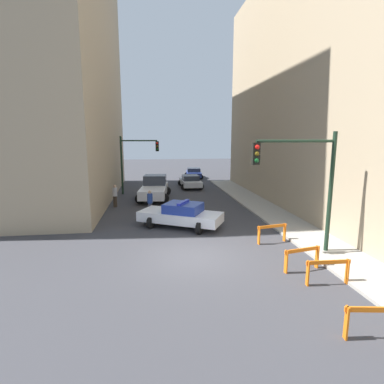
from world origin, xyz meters
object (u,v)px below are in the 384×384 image
barrier_front (376,317)px  barrier_back (302,255)px  pedestrian_crossing (150,202)px  parked_car_mid (194,173)px  barrier_corner (272,231)px  pedestrian_corner (115,196)px  traffic_light_near (306,175)px  white_truck (154,188)px  parked_car_near (190,181)px  barrier_mid (328,268)px  police_car (181,215)px  traffic_light_far (134,157)px

barrier_front → barrier_back: bearing=88.0°
pedestrian_crossing → parked_car_mid: bearing=29.8°
barrier_corner → barrier_front: bearing=-91.7°
pedestrian_corner → barrier_corner: 12.27m
traffic_light_near → white_truck: size_ratio=0.93×
barrier_corner → barrier_back: bearing=-91.3°
parked_car_near → pedestrian_crossing: bearing=-112.2°
parked_car_near → parked_car_mid: size_ratio=0.97×
barrier_mid → parked_car_near: bearing=95.8°
parked_car_mid → barrier_corner: size_ratio=2.82×
barrier_mid → barrier_corner: same height
white_truck → barrier_back: (5.50, -14.65, -0.29)m
barrier_back → barrier_mid: bearing=-74.8°
traffic_light_near → barrier_back: bearing=-116.8°
parked_car_near → barrier_corner: parked_car_near is taller
police_car → white_truck: white_truck is taller
parked_car_mid → pedestrian_corner: 17.10m
white_truck → barrier_corner: (5.57, -11.54, -0.29)m
traffic_light_near → pedestrian_crossing: traffic_light_near is taller
traffic_light_near → parked_car_near: traffic_light_near is taller
traffic_light_far → parked_car_near: size_ratio=1.20×
barrier_back → pedestrian_corner: bearing=125.1°
traffic_light_near → barrier_corner: size_ratio=3.29×
white_truck → parked_car_mid: white_truck is taller
parked_car_near → barrier_mid: 21.12m
barrier_mid → barrier_back: 1.24m
parked_car_mid → traffic_light_far: bearing=-118.7°
police_car → parked_car_mid: 21.11m
barrier_back → parked_car_mid: bearing=91.0°
parked_car_near → pedestrian_corner: 10.25m
police_car → traffic_light_far: bearing=44.7°
traffic_light_near → barrier_front: size_ratio=3.27×
traffic_light_far → parked_car_near: 6.63m
traffic_light_near → barrier_corner: bearing=114.2°
parked_car_near → barrier_front: 23.92m
parked_car_mid → pedestrian_crossing: size_ratio=2.69×
barrier_front → barrier_mid: (0.47, 2.85, 0.00)m
white_truck → pedestrian_crossing: 5.43m
parked_car_near → white_truck: bearing=-127.0°
parked_car_near → parked_car_mid: same height
police_car → barrier_back: size_ratio=3.18×
parked_car_near → parked_car_mid: 7.42m
barrier_front → police_car: bearing=110.7°
parked_car_mid → barrier_mid: parked_car_mid is taller
pedestrian_crossing → pedestrian_corner: size_ratio=1.00×
traffic_light_near → barrier_front: traffic_light_near is taller
traffic_light_near → pedestrian_crossing: size_ratio=3.13×
police_car → parked_car_near: size_ratio=1.15×
parked_car_near → barrier_front: (1.67, -23.87, -0.06)m
pedestrian_corner → barrier_front: size_ratio=1.04×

